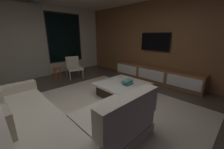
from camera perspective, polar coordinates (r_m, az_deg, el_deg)
The scene contains 11 objects.
floor at distance 2.97m, azimuth -9.42°, elevation -15.77°, with size 9.20×9.20×0.00m, color #473D33.
back_wall_with_window at distance 5.87m, azimuth -31.81°, elevation 11.83°, with size 6.60×0.30×2.70m.
media_wall at distance 4.92m, azimuth 21.10°, elevation 12.81°, with size 0.12×7.80×2.70m.
area_rug at distance 3.08m, azimuth -2.81°, elevation -14.14°, with size 3.20×3.80×0.01m, color beige.
sectional_couch at distance 2.34m, azimuth -24.91°, elevation -18.47°, with size 1.98×2.50×0.82m.
coffee_table at distance 3.59m, azimuth 4.50°, elevation -6.26°, with size 1.16×1.16×0.36m.
book_stack_on_coffee_table at distance 3.43m, azimuth 6.59°, elevation -3.28°, with size 0.29×0.19×0.12m.
accent_chair_near_window at distance 5.34m, azimuth -16.07°, elevation 3.50°, with size 0.65×0.67×0.78m.
side_stool at distance 5.13m, azimuth -22.51°, elevation 1.69°, with size 0.32×0.32×0.46m.
media_console at distance 4.86m, azimuth 17.78°, elevation -0.09°, with size 0.46×3.10×0.52m.
mounted_tv at distance 4.94m, azimuth 17.87°, elevation 13.11°, with size 0.05×1.06×0.61m.
Camera 1 is at (-1.39, -2.10, 1.57)m, focal length 21.44 mm.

